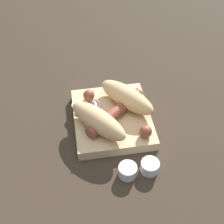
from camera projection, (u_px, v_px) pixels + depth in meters
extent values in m
plane|color=#33281E|center=(112.00, 122.00, 0.77)|extent=(3.00, 3.00, 0.00)
cube|color=tan|center=(112.00, 118.00, 0.76)|extent=(0.21, 0.18, 0.03)
ellipsoid|color=tan|center=(98.00, 121.00, 0.70)|extent=(0.15, 0.14, 0.05)
ellipsoid|color=tan|center=(127.00, 97.00, 0.76)|extent=(0.15, 0.14, 0.05)
cylinder|color=brown|center=(116.00, 112.00, 0.74)|extent=(0.14, 0.16, 0.03)
sphere|color=brown|center=(146.00, 131.00, 0.70)|extent=(0.03, 0.03, 0.03)
sphere|color=brown|center=(89.00, 95.00, 0.78)|extent=(0.03, 0.03, 0.03)
cylinder|color=orange|center=(79.00, 113.00, 0.76)|extent=(0.02, 0.02, 0.00)
cylinder|color=orange|center=(81.00, 107.00, 0.77)|extent=(0.03, 0.03, 0.00)
cylinder|color=#F99E4C|center=(88.00, 111.00, 0.76)|extent=(0.03, 0.03, 0.00)
cylinder|color=#F99E4C|center=(84.00, 108.00, 0.76)|extent=(0.05, 0.05, 0.00)
torus|color=silver|center=(88.00, 106.00, 0.77)|extent=(0.04, 0.04, 0.01)
torus|color=silver|center=(93.00, 104.00, 0.77)|extent=(0.04, 0.04, 0.00)
torus|color=silver|center=(78.00, 105.00, 0.77)|extent=(0.03, 0.03, 0.01)
cylinder|color=silver|center=(128.00, 171.00, 0.66)|extent=(0.04, 0.04, 0.03)
cylinder|color=gold|center=(128.00, 173.00, 0.67)|extent=(0.03, 0.03, 0.01)
cylinder|color=silver|center=(150.00, 167.00, 0.67)|extent=(0.04, 0.04, 0.03)
cylinder|color=gold|center=(150.00, 169.00, 0.67)|extent=(0.03, 0.03, 0.01)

